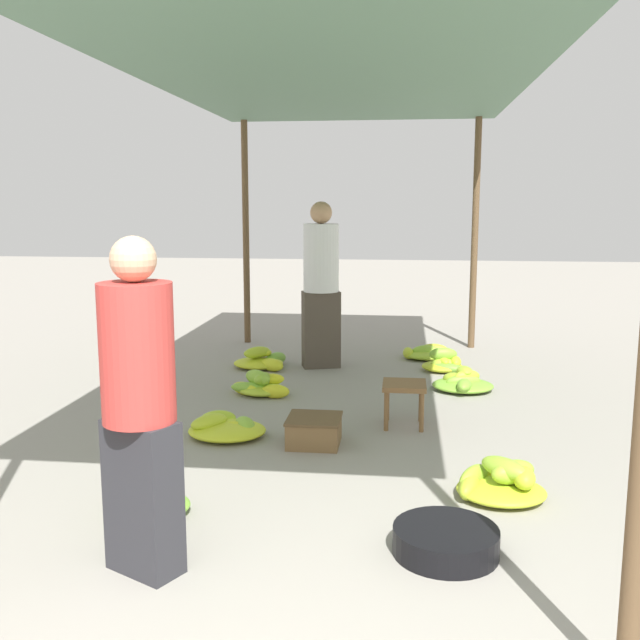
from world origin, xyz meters
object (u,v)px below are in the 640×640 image
at_px(banana_pile_left_0, 227,428).
at_px(banana_pile_right_2, 426,353).
at_px(basin_black, 446,541).
at_px(banana_pile_left_1, 150,499).
at_px(banana_pile_right_1, 499,482).
at_px(shopper_walking_mid, 321,282).
at_px(banana_pile_right_0, 445,364).
at_px(stool, 404,391).
at_px(banana_pile_left_2, 260,386).
at_px(vendor_foreground, 139,403).
at_px(crate_near, 314,431).
at_px(banana_pile_right_3, 463,383).
at_px(banana_pile_left_3, 263,360).

height_order(banana_pile_left_0, banana_pile_right_2, banana_pile_left_0).
bearing_deg(banana_pile_right_2, basin_black, -90.39).
xyz_separation_m(banana_pile_left_1, banana_pile_right_1, (2.00, 0.49, 0.00)).
bearing_deg(banana_pile_left_0, shopper_walking_mid, 79.29).
bearing_deg(banana_pile_left_0, banana_pile_right_0, 52.62).
relative_size(stool, banana_pile_left_2, 0.60).
relative_size(basin_black, banana_pile_left_2, 0.91).
xyz_separation_m(banana_pile_right_1, shopper_walking_mid, (-1.47, 3.28, 0.83)).
xyz_separation_m(banana_pile_right_2, shopper_walking_mid, (-1.14, -0.55, 0.85)).
bearing_deg(banana_pile_left_2, shopper_walking_mid, 70.45).
xyz_separation_m(basin_black, banana_pile_right_1, (0.36, 0.77, 0.02)).
height_order(banana_pile_left_0, shopper_walking_mid, shopper_walking_mid).
height_order(vendor_foreground, basin_black, vendor_foreground).
distance_m(basin_black, banana_pile_left_1, 1.67).
relative_size(basin_black, banana_pile_left_1, 1.12).
relative_size(vendor_foreground, banana_pile_right_1, 2.88).
bearing_deg(crate_near, stool, 38.22).
height_order(banana_pile_right_0, banana_pile_right_1, same).
height_order(banana_pile_left_1, banana_pile_right_0, banana_pile_right_0).
distance_m(basin_black, banana_pile_right_0, 4.00).
bearing_deg(banana_pile_right_1, crate_near, 146.93).
relative_size(basin_black, banana_pile_right_2, 0.98).
xyz_separation_m(banana_pile_right_0, banana_pile_right_2, (-0.17, 0.61, -0.02)).
height_order(banana_pile_left_0, banana_pile_right_1, banana_pile_right_1).
bearing_deg(banana_pile_right_1, vendor_foreground, -148.72).
bearing_deg(shopper_walking_mid, basin_black, -74.70).
distance_m(vendor_foreground, crate_near, 2.11).
bearing_deg(banana_pile_left_2, banana_pile_right_3, 11.08).
height_order(banana_pile_left_3, banana_pile_right_2, banana_pile_left_3).
bearing_deg(banana_pile_left_1, basin_black, -9.41).
bearing_deg(banana_pile_right_1, shopper_walking_mid, 114.09).
height_order(banana_pile_right_0, shopper_walking_mid, shopper_walking_mid).
xyz_separation_m(banana_pile_left_1, banana_pile_right_3, (1.98, 2.95, -0.01)).
bearing_deg(stool, banana_pile_left_3, 129.10).
bearing_deg(banana_pile_left_3, crate_near, -70.07).
relative_size(stool, banana_pile_right_2, 0.64).
bearing_deg(vendor_foreground, banana_pile_left_3, 93.81).
xyz_separation_m(crate_near, shopper_walking_mid, (-0.24, 2.48, 0.81)).
distance_m(banana_pile_left_2, banana_pile_right_0, 2.08).
distance_m(banana_pile_left_0, banana_pile_right_0, 2.90).
xyz_separation_m(banana_pile_right_0, banana_pile_right_3, (0.13, -0.77, -0.01)).
bearing_deg(banana_pile_right_2, shopper_walking_mid, -154.14).
bearing_deg(banana_pile_left_1, shopper_walking_mid, 81.92).
distance_m(banana_pile_right_1, shopper_walking_mid, 3.69).
xyz_separation_m(stool, shopper_walking_mid, (-0.89, 1.97, 0.63)).
distance_m(vendor_foreground, shopper_walking_mid, 4.39).
relative_size(banana_pile_left_0, crate_near, 1.52).
xyz_separation_m(banana_pile_left_3, crate_near, (0.86, -2.38, 0.03)).
distance_m(banana_pile_left_2, shopper_walking_mid, 1.52).
bearing_deg(banana_pile_right_3, banana_pile_left_3, 160.70).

